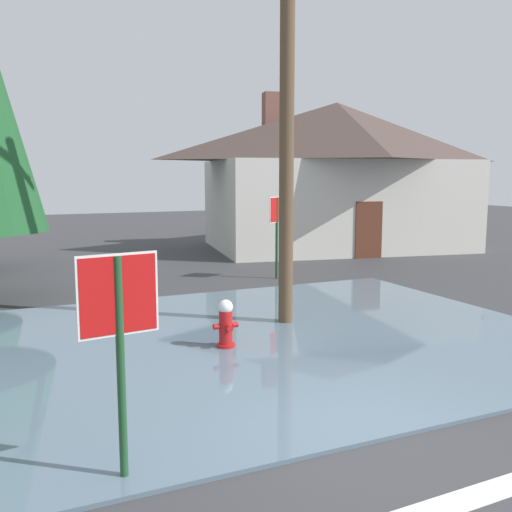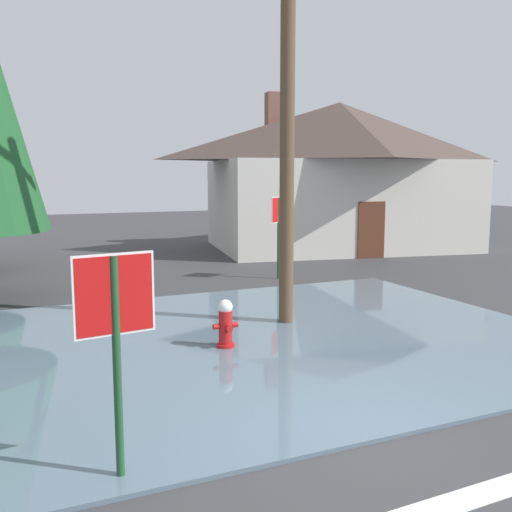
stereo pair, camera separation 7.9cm
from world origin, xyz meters
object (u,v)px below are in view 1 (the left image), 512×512
object	(u,v)px
stop_sign_far	(277,221)
house	(336,173)
fire_hydrant	(226,325)
utility_pole	(287,87)
stop_sign_near	(119,321)

from	to	relation	value
stop_sign_far	house	distance (m)	7.68
fire_hydrant	stop_sign_far	xyz separation A→B (m)	(3.78, 5.68, 1.23)
utility_pole	stop_sign_far	bearing A→B (deg)	65.52
utility_pole	house	world-z (taller)	utility_pole
stop_sign_far	fire_hydrant	bearing A→B (deg)	-123.63
fire_hydrant	house	world-z (taller)	house
stop_sign_near	fire_hydrant	xyz separation A→B (m)	(2.43, 3.51, -1.16)
house	utility_pole	bearing A→B (deg)	-126.51
fire_hydrant	stop_sign_far	world-z (taller)	stop_sign_far
utility_pole	house	bearing A→B (deg)	53.49
stop_sign_far	house	xyz separation A→B (m)	(5.30, 5.40, 1.33)
stop_sign_near	utility_pole	world-z (taller)	utility_pole
house	stop_sign_far	bearing A→B (deg)	-134.50
utility_pole	stop_sign_far	size ratio (longest dim) A/B	3.78
fire_hydrant	stop_sign_far	size ratio (longest dim) A/B	0.37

